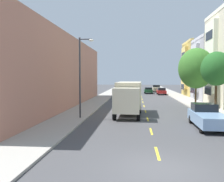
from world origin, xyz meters
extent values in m
plane|color=#424244|center=(0.00, 30.00, 0.00)|extent=(160.00, 160.00, 0.00)
cube|color=#A39E93|center=(-7.10, 28.00, 0.07)|extent=(3.20, 120.00, 0.14)
cube|color=#A39E93|center=(7.10, 28.00, 0.07)|extent=(3.20, 120.00, 0.14)
cube|color=yellow|center=(0.00, 2.00, 0.00)|extent=(0.14, 2.20, 0.01)
cube|color=yellow|center=(0.00, 7.00, 0.00)|extent=(0.14, 2.20, 0.01)
cube|color=yellow|center=(0.00, 12.00, 0.00)|extent=(0.14, 2.20, 0.01)
cube|color=yellow|center=(0.00, 17.00, 0.00)|extent=(0.14, 2.20, 0.01)
cube|color=yellow|center=(0.00, 22.00, 0.00)|extent=(0.14, 2.20, 0.01)
cube|color=yellow|center=(0.00, 27.00, 0.00)|extent=(0.14, 2.20, 0.01)
cube|color=yellow|center=(0.00, 32.00, 0.00)|extent=(0.14, 2.20, 0.01)
cube|color=yellow|center=(0.00, 37.00, 0.00)|extent=(0.14, 2.20, 0.01)
cube|color=yellow|center=(0.00, 42.00, 0.00)|extent=(0.14, 2.20, 0.01)
cube|color=yellow|center=(0.00, 47.00, 0.00)|extent=(0.14, 2.20, 0.01)
cube|color=white|center=(8.95, 22.28, 11.85)|extent=(0.60, 8.33, 0.44)
cube|color=white|center=(8.42, 22.28, 6.28)|extent=(0.55, 3.75, 9.07)
cube|color=#1E232D|center=(8.13, 22.28, 2.09)|extent=(0.04, 2.85, 1.10)
cube|color=#1E232D|center=(8.13, 22.28, 5.58)|extent=(0.04, 2.85, 1.10)
cube|color=#1E232D|center=(8.13, 22.28, 9.07)|extent=(0.04, 2.85, 1.10)
cube|color=silver|center=(8.95, 30.81, 9.94)|extent=(0.60, 8.33, 0.44)
cube|color=silver|center=(8.42, 30.81, 5.25)|extent=(0.55, 3.75, 7.58)
cube|color=#1E232D|center=(8.13, 30.81, 1.75)|extent=(0.04, 2.85, 1.10)
cube|color=#1E232D|center=(8.13, 30.81, 4.67)|extent=(0.04, 2.85, 1.10)
cube|color=#1E232D|center=(8.13, 30.81, 7.58)|extent=(0.04, 2.85, 1.10)
cube|color=tan|center=(15.32, 39.34, 5.17)|extent=(13.24, 8.33, 10.33)
cube|color=#F9D572|center=(8.95, 39.34, 10.55)|extent=(0.60, 8.33, 0.44)
cube|color=#F9D572|center=(8.42, 39.34, 5.58)|extent=(0.55, 3.75, 8.06)
cube|color=#1E232D|center=(8.13, 39.34, 1.86)|extent=(0.04, 2.85, 1.10)
cube|color=#1E232D|center=(8.13, 39.34, 4.96)|extent=(0.04, 2.85, 1.10)
cube|color=#1E232D|center=(8.13, 39.34, 8.06)|extent=(0.04, 2.85, 1.10)
cube|color=#B27560|center=(-13.70, 20.00, 4.38)|extent=(10.00, 36.00, 8.76)
cylinder|color=#47331E|center=(6.40, 13.52, 1.77)|extent=(0.22, 0.22, 3.26)
ellipsoid|color=#235B23|center=(6.40, 13.52, 4.60)|extent=(2.83, 2.83, 3.19)
cylinder|color=#47331E|center=(6.40, 21.27, 1.57)|extent=(0.21, 0.21, 2.87)
ellipsoid|color=#387028|center=(6.40, 21.27, 4.90)|extent=(4.38, 4.38, 5.04)
cylinder|color=#38383D|center=(-6.10, 11.41, 3.74)|extent=(0.16, 0.16, 7.19)
cylinder|color=#38383D|center=(-5.55, 11.41, 7.18)|extent=(1.10, 0.10, 0.10)
ellipsoid|color=silver|center=(-5.05, 11.41, 7.08)|extent=(0.44, 0.28, 0.20)
cube|color=beige|center=(-1.76, 15.22, 1.98)|extent=(2.60, 5.76, 2.63)
cube|color=beige|center=(-1.90, 11.23, 1.76)|extent=(2.37, 1.98, 2.20)
cube|color=black|center=(-1.94, 10.33, 2.24)|extent=(2.02, 0.15, 0.97)
cube|color=black|center=(-1.66, 17.98, 0.43)|extent=(2.40, 0.25, 0.24)
cylinder|color=black|center=(-2.97, 11.22, 0.48)|extent=(0.31, 0.97, 0.96)
cylinder|color=black|center=(-0.85, 11.14, 0.48)|extent=(0.31, 0.97, 0.96)
cylinder|color=black|center=(-2.76, 16.89, 0.48)|extent=(0.31, 0.97, 0.96)
cylinder|color=black|center=(-0.65, 16.82, 0.48)|extent=(0.31, 0.97, 0.96)
cylinder|color=black|center=(-2.80, 15.79, 0.48)|extent=(0.31, 0.97, 0.96)
cylinder|color=black|center=(-0.68, 15.72, 0.48)|extent=(0.31, 0.97, 0.96)
cube|color=maroon|center=(-4.28, 53.33, 0.63)|extent=(1.81, 4.50, 0.60)
cube|color=black|center=(-4.28, 53.56, 1.18)|extent=(1.59, 2.16, 0.50)
cylinder|color=black|center=(-5.08, 51.80, 0.33)|extent=(0.22, 0.66, 0.66)
cylinder|color=black|center=(-3.50, 51.80, 0.33)|extent=(0.22, 0.66, 0.66)
cylinder|color=black|center=(-5.07, 54.86, 0.33)|extent=(0.22, 0.66, 0.66)
cylinder|color=black|center=(-3.49, 54.86, 0.33)|extent=(0.22, 0.66, 0.66)
cube|color=#B2B5BA|center=(-4.28, 46.24, 0.64)|extent=(1.83, 4.04, 0.62)
cube|color=black|center=(-4.27, 46.72, 1.23)|extent=(1.57, 1.71, 0.55)
cylinder|color=black|center=(-5.07, 44.90, 0.33)|extent=(0.23, 0.66, 0.66)
cylinder|color=black|center=(-3.55, 44.87, 0.33)|extent=(0.23, 0.66, 0.66)
cylinder|color=black|center=(-5.01, 47.62, 0.33)|extent=(0.23, 0.66, 0.66)
cylinder|color=black|center=(-3.49, 47.59, 0.33)|extent=(0.23, 0.66, 0.66)
cube|color=#AD1E1E|center=(4.38, 43.13, 0.64)|extent=(1.80, 4.03, 0.62)
cube|color=black|center=(4.39, 42.65, 1.23)|extent=(1.56, 1.70, 0.55)
cylinder|color=black|center=(5.12, 44.50, 0.33)|extent=(0.23, 0.66, 0.66)
cylinder|color=black|center=(3.60, 44.48, 0.33)|extent=(0.23, 0.66, 0.66)
cylinder|color=black|center=(5.16, 41.78, 0.33)|extent=(0.23, 0.66, 0.66)
cylinder|color=black|center=(3.64, 41.76, 0.33)|extent=(0.23, 0.66, 0.66)
cube|color=#7A9EC6|center=(4.30, 8.52, 0.73)|extent=(2.10, 5.34, 0.80)
cube|color=black|center=(4.32, 9.69, 1.43)|extent=(1.79, 1.62, 0.60)
cylinder|color=black|center=(5.22, 10.31, 0.33)|extent=(0.23, 0.66, 0.66)
cylinder|color=black|center=(3.44, 10.34, 0.33)|extent=(0.23, 0.66, 0.66)
cylinder|color=black|center=(3.37, 6.74, 0.33)|extent=(0.23, 0.66, 0.66)
cube|color=tan|center=(4.23, 53.04, 0.73)|extent=(2.00, 5.30, 0.80)
cube|color=black|center=(4.23, 54.20, 1.43)|extent=(1.76, 1.59, 0.60)
cylinder|color=black|center=(5.12, 54.84, 0.33)|extent=(0.22, 0.66, 0.66)
cylinder|color=black|center=(3.34, 54.84, 0.33)|extent=(0.22, 0.66, 0.66)
cylinder|color=black|center=(5.11, 51.24, 0.33)|extent=(0.22, 0.66, 0.66)
cylinder|color=black|center=(3.33, 51.24, 0.33)|extent=(0.22, 0.66, 0.66)
cube|color=#195B60|center=(-4.28, 36.30, 0.64)|extent=(1.94, 4.74, 0.62)
cube|color=black|center=(-4.29, 36.67, 1.23)|extent=(1.67, 2.86, 0.55)
cylinder|color=black|center=(-5.04, 34.68, 0.33)|extent=(0.24, 0.67, 0.66)
cylinder|color=black|center=(-3.44, 34.72, 0.33)|extent=(0.24, 0.67, 0.66)
cylinder|color=black|center=(-5.12, 37.87, 0.33)|extent=(0.24, 0.67, 0.66)
cylinder|color=black|center=(-3.52, 37.91, 0.33)|extent=(0.24, 0.67, 0.66)
cube|color=#194C28|center=(1.80, 46.68, 0.63)|extent=(1.80, 4.50, 0.60)
cube|color=black|center=(1.80, 46.45, 1.18)|extent=(1.58, 2.16, 0.50)
cylinder|color=black|center=(2.59, 48.21, 0.33)|extent=(0.22, 0.66, 0.66)
cylinder|color=black|center=(1.01, 48.21, 0.33)|extent=(0.22, 0.66, 0.66)
cylinder|color=black|center=(2.59, 45.15, 0.33)|extent=(0.22, 0.66, 0.66)
cylinder|color=black|center=(1.01, 45.15, 0.33)|extent=(0.22, 0.66, 0.66)
camera|label=1|loc=(-1.11, -10.32, 3.84)|focal=39.44mm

